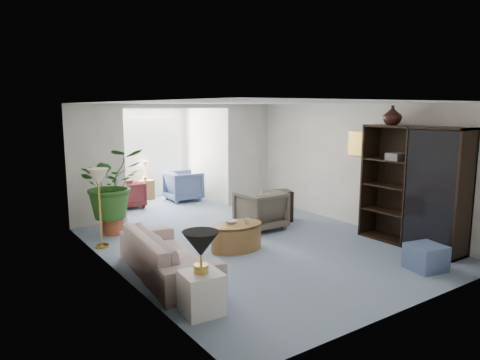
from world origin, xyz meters
TOP-DOWN VIEW (x-y plane):
  - floor at (0.00, 0.00)m, footprint 6.00×6.00m
  - sunroom_floor at (0.00, 4.10)m, footprint 2.60×2.60m
  - back_pier_left at (-1.90, 3.00)m, footprint 1.20×0.12m
  - back_pier_right at (1.90, 3.00)m, footprint 1.20×0.12m
  - back_header at (0.00, 3.00)m, footprint 2.60×0.12m
  - window_pane at (0.00, 5.18)m, footprint 2.20×0.02m
  - window_blinds at (0.00, 5.15)m, footprint 2.20×0.02m
  - framed_picture at (2.46, -0.10)m, footprint 0.04×0.50m
  - sofa at (-1.92, -0.33)m, footprint 1.06×2.25m
  - end_table at (-2.12, -1.68)m, footprint 0.50×0.50m
  - table_lamp at (-2.12, -1.68)m, footprint 0.44×0.44m
  - floor_lamp at (-2.32, 1.50)m, footprint 0.36×0.36m
  - coffee_table at (-0.44, 0.07)m, footprint 1.09×1.09m
  - coffee_bowl at (-0.49, 0.17)m, footprint 0.23×0.23m
  - coffee_cup at (-0.29, -0.03)m, footprint 0.12×0.12m
  - wingback_chair at (0.69, 0.88)m, footprint 0.84×0.86m
  - side_table_dark at (1.39, 1.18)m, footprint 0.67×0.60m
  - entertainment_cabinet at (2.23, -1.48)m, footprint 0.51×1.90m
  - cabinet_urn at (2.23, -0.98)m, footprint 0.33×0.33m
  - ottoman at (1.37, -2.35)m, footprint 0.57×0.57m
  - plant_pot at (-1.87, 2.21)m, footprint 0.40×0.40m
  - house_plant at (-1.87, 2.21)m, footprint 1.22×1.05m
  - sunroom_chair_blue at (0.69, 4.22)m, footprint 0.89×0.87m
  - sunroom_chair_maroon at (-0.81, 4.22)m, footprint 0.74×0.72m
  - sunroom_table at (-0.06, 4.97)m, footprint 0.43×0.34m
  - shelf_clutter at (2.18, -1.59)m, footprint 0.30×1.07m

SIDE VIEW (x-z plane):
  - floor at x=0.00m, z-range 0.00..0.00m
  - sunroom_floor at x=0.00m, z-range 0.00..0.00m
  - plant_pot at x=-1.87m, z-range 0.00..0.32m
  - ottoman at x=1.37m, z-range 0.00..0.39m
  - coffee_table at x=-0.44m, z-range 0.00..0.45m
  - end_table at x=-2.12m, z-range 0.00..0.50m
  - sunroom_table at x=-0.06m, z-range 0.00..0.51m
  - sofa at x=-1.92m, z-range 0.00..0.64m
  - sunroom_chair_maroon at x=-0.81m, z-range 0.00..0.64m
  - side_table_dark at x=1.39m, z-range 0.00..0.66m
  - sunroom_chair_blue at x=0.69m, z-range 0.00..0.78m
  - wingback_chair at x=0.69m, z-range 0.00..0.78m
  - coffee_bowl at x=-0.49m, z-range 0.45..0.50m
  - coffee_cup at x=-0.29m, z-range 0.45..0.54m
  - table_lamp at x=-2.12m, z-range 0.70..1.00m
  - house_plant at x=-1.87m, z-range 0.32..1.67m
  - entertainment_cabinet at x=2.23m, z-range 0.00..2.11m
  - back_pier_left at x=-1.90m, z-range 0.00..2.50m
  - back_pier_right at x=1.90m, z-range 0.00..2.50m
  - floor_lamp at x=-2.32m, z-range 1.11..1.39m
  - shelf_clutter at x=2.18m, z-range 1.08..1.69m
  - window_pane at x=0.00m, z-range 0.65..2.15m
  - window_blinds at x=0.00m, z-range 0.65..2.15m
  - framed_picture at x=2.46m, z-range 1.50..1.90m
  - cabinet_urn at x=2.23m, z-range 2.11..2.46m
  - back_header at x=0.00m, z-range 2.40..2.50m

